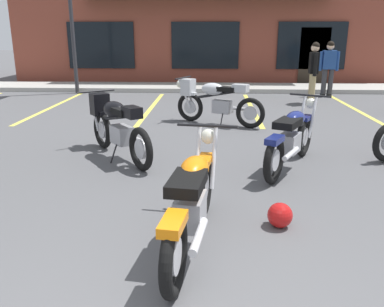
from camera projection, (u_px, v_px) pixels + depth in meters
ground_plane at (192, 173)px, 5.76m from camera, size 80.00×80.00×0.00m
sidewalk_kerb at (204, 87)px, 14.16m from camera, size 22.00×1.80×0.14m
brick_storefront_building at (206, 31)px, 17.66m from camera, size 14.76×6.57×3.98m
painted_stall_lines at (201, 108)px, 10.73m from camera, size 13.49×4.80×0.01m
motorcycle_foreground_classic at (192, 200)px, 3.68m from camera, size 0.72×2.10×0.98m
motorcycle_red_sportbike at (116, 124)px, 6.39m from camera, size 1.47×1.80×0.98m
motorcycle_silver_naked at (214, 100)px, 8.71m from camera, size 1.94×1.23×0.98m
motorcycle_orange_scrambler at (292, 137)px, 5.87m from camera, size 1.24×1.93×0.98m
person_in_black_shirt at (313, 69)px, 11.09m from camera, size 0.30×0.61×1.68m
person_by_back_row at (329, 65)px, 12.36m from camera, size 0.60×0.28×1.68m
helmet_on_pavement at (280, 215)px, 4.14m from camera, size 0.26×0.26×0.26m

